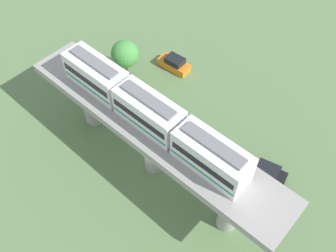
{
  "coord_description": "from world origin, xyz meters",
  "views": [
    {
      "loc": [
        14.69,
        15.26,
        33.69
      ],
      "look_at": [
        -2.5,
        -0.26,
        4.26
      ],
      "focal_mm": 40.31,
      "sensor_mm": 36.0,
      "label": 1
    }
  ],
  "objects_px": {
    "tree_near_viaduct": "(125,54)",
    "train": "(149,112)",
    "parked_car_black": "(266,173)",
    "parked_car_orange": "(174,64)"
  },
  "relations": [
    {
      "from": "parked_car_black",
      "to": "tree_near_viaduct",
      "type": "bearing_deg",
      "value": -105.9
    },
    {
      "from": "train",
      "to": "parked_car_black",
      "type": "bearing_deg",
      "value": 125.15
    },
    {
      "from": "parked_car_orange",
      "to": "parked_car_black",
      "type": "bearing_deg",
      "value": 67.93
    },
    {
      "from": "parked_car_black",
      "to": "parked_car_orange",
      "type": "xyz_separation_m",
      "value": [
        -5.91,
        -17.61,
        0.0
      ]
    },
    {
      "from": "tree_near_viaduct",
      "to": "parked_car_black",
      "type": "bearing_deg",
      "value": 87.39
    },
    {
      "from": "train",
      "to": "parked_car_black",
      "type": "xyz_separation_m",
      "value": [
        -6.72,
        9.54,
        -7.88
      ]
    },
    {
      "from": "parked_car_black",
      "to": "tree_near_viaduct",
      "type": "xyz_separation_m",
      "value": [
        -0.97,
        -21.23,
        2.67
      ]
    },
    {
      "from": "tree_near_viaduct",
      "to": "train",
      "type": "bearing_deg",
      "value": 56.68
    },
    {
      "from": "parked_car_black",
      "to": "parked_car_orange",
      "type": "distance_m",
      "value": 18.58
    },
    {
      "from": "train",
      "to": "parked_car_black",
      "type": "height_order",
      "value": "train"
    }
  ]
}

